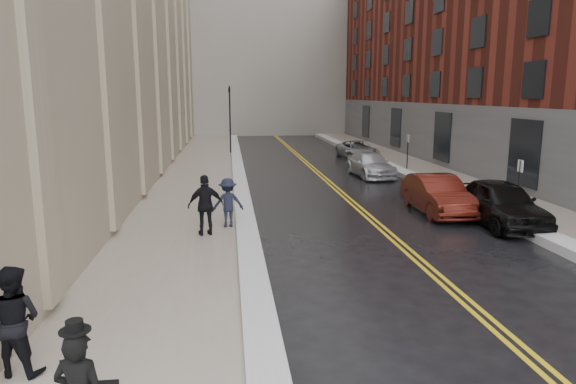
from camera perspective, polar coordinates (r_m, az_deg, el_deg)
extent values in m
plane|color=black|center=(10.97, 8.76, -14.09)|extent=(160.00, 160.00, 0.00)
cube|color=gray|center=(26.03, -10.38, 0.64)|extent=(4.00, 64.00, 0.15)
cube|color=gray|center=(28.50, 17.82, 1.17)|extent=(3.00, 64.00, 0.15)
cube|color=gold|center=(26.48, 4.64, 0.80)|extent=(0.12, 64.00, 0.01)
cube|color=gold|center=(26.53, 5.15, 0.81)|extent=(0.12, 64.00, 0.01)
cube|color=silver|center=(25.96, -5.32, 0.87)|extent=(0.70, 60.80, 0.26)
cube|color=silver|center=(27.78, 14.35, 1.27)|extent=(0.85, 60.80, 0.30)
cube|color=maroon|center=(38.60, 26.20, 16.31)|extent=(14.00, 50.00, 18.00)
cylinder|color=black|center=(39.62, -6.46, 7.87)|extent=(0.12, 0.12, 5.20)
imported|color=black|center=(39.57, -6.52, 10.76)|extent=(0.18, 0.15, 0.90)
cylinder|color=black|center=(20.84, 24.22, 0.20)|extent=(0.06, 0.06, 2.20)
cube|color=white|center=(20.71, 24.41, 2.65)|extent=(0.02, 0.35, 0.45)
cylinder|color=black|center=(31.62, 13.13, 4.20)|extent=(0.06, 0.06, 2.20)
cube|color=white|center=(31.53, 13.20, 5.82)|extent=(0.02, 0.35, 0.45)
imported|color=black|center=(19.67, 22.57, -1.12)|extent=(2.16, 4.84, 1.62)
imported|color=#48130C|center=(20.80, 16.23, -0.28)|extent=(1.66, 4.55, 1.49)
imported|color=#B6B9BF|center=(29.44, 9.11, 3.01)|extent=(2.21, 4.71, 1.33)
imported|color=#999BA0|center=(37.51, 7.73, 4.67)|extent=(2.55, 4.77, 1.27)
imported|color=black|center=(9.48, -28.16, -12.47)|extent=(1.00, 0.85, 1.81)
imported|color=black|center=(17.48, -6.70, -1.18)|extent=(1.16, 0.78, 1.66)
imported|color=black|center=(16.52, -9.13, -1.46)|extent=(1.21, 0.71, 1.94)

